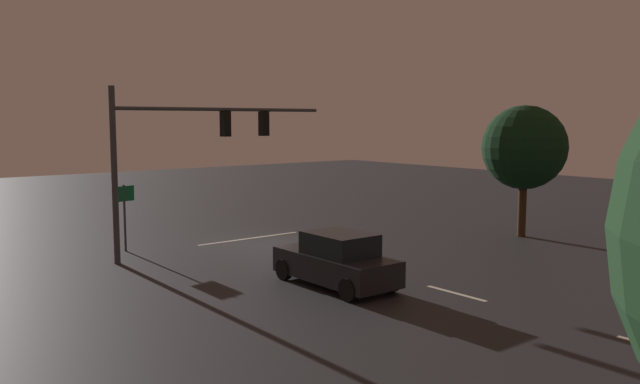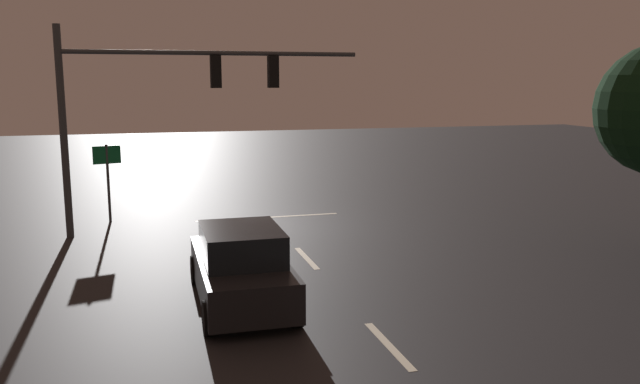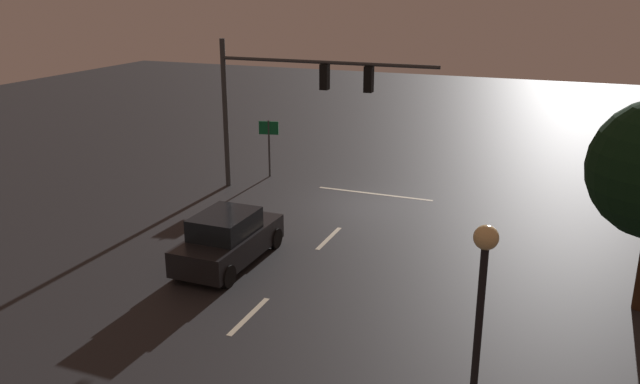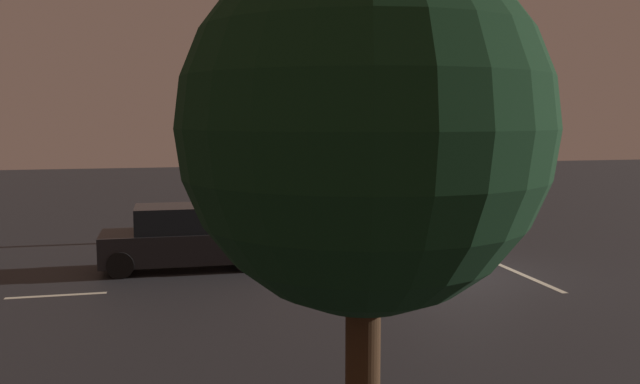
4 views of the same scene
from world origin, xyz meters
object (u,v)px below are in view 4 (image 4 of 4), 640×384
(route_sign, at_px, (455,180))
(car_approaching, at_px, (182,239))
(tree_left_near, at_px, (364,130))
(traffic_signal_assembly, at_px, (425,106))

(route_sign, bearing_deg, car_approaching, 108.26)
(route_sign, bearing_deg, tree_left_near, 152.43)
(car_approaching, distance_m, route_sign, 9.82)
(traffic_signal_assembly, distance_m, route_sign, 3.71)
(traffic_signal_assembly, relative_size, route_sign, 3.50)
(tree_left_near, bearing_deg, car_approaching, 6.85)
(traffic_signal_assembly, relative_size, tree_left_near, 1.59)
(car_approaching, bearing_deg, route_sign, -71.74)
(route_sign, height_order, tree_left_near, tree_left_near)
(car_approaching, relative_size, tree_left_near, 0.76)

